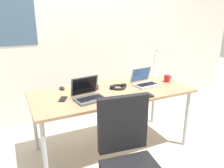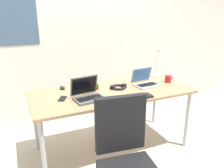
% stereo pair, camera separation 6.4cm
% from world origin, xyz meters
% --- Properties ---
extents(ground_plane, '(12.00, 12.00, 0.00)m').
position_xyz_m(ground_plane, '(0.00, 0.00, 0.00)').
color(ground_plane, '#B7AD9E').
extents(wall_back, '(6.00, 0.13, 2.60)m').
position_xyz_m(wall_back, '(-0.00, 1.10, 1.30)').
color(wall_back, silver).
rests_on(wall_back, ground_plane).
extents(desk, '(1.80, 0.80, 0.74)m').
position_xyz_m(desk, '(0.00, 0.00, 0.68)').
color(desk, '#9E7A56').
rests_on(desk, ground_plane).
extents(desk_lamp, '(0.12, 0.18, 0.40)m').
position_xyz_m(desk_lamp, '(0.80, 0.28, 0.94)').
color(desk_lamp, white).
rests_on(desk_lamp, desk).
extents(laptop_back_left, '(0.31, 0.28, 0.21)m').
position_xyz_m(laptop_back_left, '(0.45, 0.01, 0.78)').
color(laptop_back_left, '#B7BABC').
rests_on(laptop_back_left, desk).
extents(laptop_back_right, '(0.33, 0.29, 0.22)m').
position_xyz_m(laptop_back_right, '(-0.33, -0.12, 0.79)').
color(laptop_back_right, '#515459').
rests_on(laptop_back_right, desk).
extents(external_keyboard, '(0.33, 0.13, 0.02)m').
position_xyz_m(external_keyboard, '(0.15, -0.32, 0.75)').
color(external_keyboard, black).
rests_on(external_keyboard, desk).
extents(computer_mouse, '(0.07, 0.10, 0.03)m').
position_xyz_m(computer_mouse, '(-0.50, 0.29, 0.76)').
color(computer_mouse, black).
rests_on(computer_mouse, desk).
extents(cell_phone, '(0.12, 0.15, 0.01)m').
position_xyz_m(cell_phone, '(-0.57, -0.02, 0.74)').
color(cell_phone, black).
rests_on(cell_phone, desk).
extents(headphones, '(0.21, 0.18, 0.04)m').
position_xyz_m(headphones, '(0.10, 0.05, 0.76)').
color(headphones, black).
rests_on(headphones, desk).
extents(pill_bottle, '(0.04, 0.04, 0.08)m').
position_xyz_m(pill_bottle, '(-0.07, 0.34, 0.78)').
color(pill_bottle, gold).
rests_on(pill_bottle, desk).
extents(book_stack, '(0.22, 0.17, 0.06)m').
position_xyz_m(book_stack, '(-0.20, 0.18, 0.77)').
color(book_stack, maroon).
rests_on(book_stack, desk).
extents(coffee_mug, '(0.11, 0.08, 0.09)m').
position_xyz_m(coffee_mug, '(0.78, -0.00, 0.78)').
color(coffee_mug, '#B21E23').
rests_on(coffee_mug, desk).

